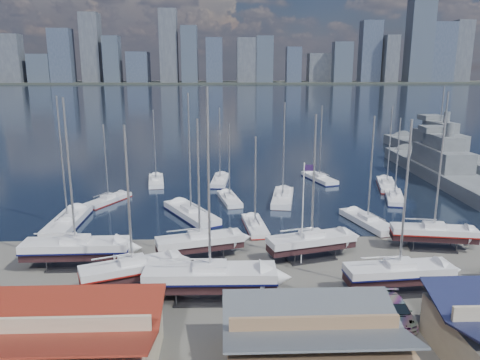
{
  "coord_description": "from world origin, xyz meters",
  "views": [
    {
      "loc": [
        -6.23,
        -54.69,
        20.7
      ],
      "look_at": [
        -3.8,
        8.0,
        5.52
      ],
      "focal_mm": 35.0,
      "sensor_mm": 36.0,
      "label": 1
    }
  ],
  "objects_px": {
    "naval_ship_east": "(440,170)",
    "flagpole": "(304,207)",
    "naval_ship_west": "(438,151)",
    "sailboat_cradle_0": "(76,248)",
    "car_a": "(133,321)"
  },
  "relations": [
    {
      "from": "naval_ship_east",
      "to": "flagpole",
      "type": "relative_size",
      "value": 3.87
    },
    {
      "from": "sailboat_cradle_0",
      "to": "car_a",
      "type": "bearing_deg",
      "value": -57.53
    },
    {
      "from": "flagpole",
      "to": "sailboat_cradle_0",
      "type": "bearing_deg",
      "value": 179.6
    },
    {
      "from": "sailboat_cradle_0",
      "to": "naval_ship_east",
      "type": "xyz_separation_m",
      "value": [
        56.84,
        38.45,
        -0.5
      ]
    },
    {
      "from": "naval_ship_west",
      "to": "flagpole",
      "type": "bearing_deg",
      "value": 139.82
    },
    {
      "from": "naval_ship_east",
      "to": "naval_ship_west",
      "type": "height_order",
      "value": "naval_ship_west"
    },
    {
      "from": "naval_ship_east",
      "to": "naval_ship_west",
      "type": "distance_m",
      "value": 23.05
    },
    {
      "from": "naval_ship_west",
      "to": "flagpole",
      "type": "distance_m",
      "value": 73.26
    },
    {
      "from": "sailboat_cradle_0",
      "to": "naval_ship_west",
      "type": "distance_m",
      "value": 88.95
    },
    {
      "from": "naval_ship_east",
      "to": "naval_ship_west",
      "type": "bearing_deg",
      "value": -22.85
    },
    {
      "from": "naval_ship_west",
      "to": "naval_ship_east",
      "type": "bearing_deg",
      "value": 151.45
    },
    {
      "from": "naval_ship_east",
      "to": "flagpole",
      "type": "bearing_deg",
      "value": 140.26
    },
    {
      "from": "naval_ship_west",
      "to": "flagpole",
      "type": "xyz_separation_m",
      "value": [
        -42.14,
        -59.74,
        4.75
      ]
    },
    {
      "from": "car_a",
      "to": "flagpole",
      "type": "relative_size",
      "value": 0.39
    },
    {
      "from": "sailboat_cradle_0",
      "to": "car_a",
      "type": "distance_m",
      "value": 14.84
    }
  ]
}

